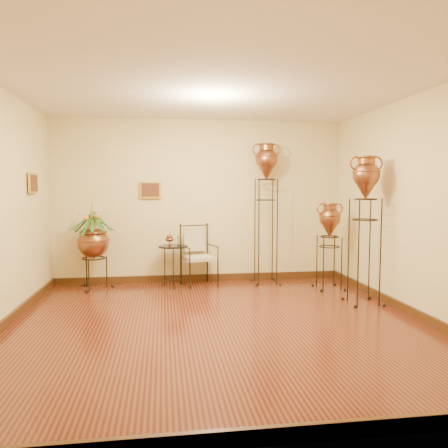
{
  "coord_description": "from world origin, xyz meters",
  "views": [
    {
      "loc": [
        -0.64,
        -5.06,
        1.62
      ],
      "look_at": [
        0.25,
        1.3,
        1.1
      ],
      "focal_mm": 35.0,
      "sensor_mm": 36.0,
      "label": 1
    }
  ],
  "objects": [
    {
      "name": "amphora_tall",
      "position": [
        1.09,
        2.15,
        1.23
      ],
      "size": [
        0.51,
        0.51,
        2.4
      ],
      "rotation": [
        0.0,
        0.0,
        0.1
      ],
      "color": "black",
      "rests_on": "ground"
    },
    {
      "name": "planter_urn",
      "position": [
        -1.76,
        2.15,
        0.81
      ],
      "size": [
        0.92,
        0.92,
        1.45
      ],
      "rotation": [
        0.0,
        0.0,
        -0.2
      ],
      "color": "black",
      "rests_on": "ground"
    },
    {
      "name": "armchair",
      "position": [
        -0.05,
        2.15,
        0.51
      ],
      "size": [
        0.7,
        0.67,
        1.01
      ],
      "rotation": [
        0.0,
        0.0,
        0.29
      ],
      "color": "black",
      "rests_on": "ground"
    },
    {
      "name": "amphora_short",
      "position": [
        2.01,
        1.62,
        0.71
      ],
      "size": [
        0.49,
        0.49,
        1.42
      ],
      "rotation": [
        0.0,
        0.0,
        -0.16
      ],
      "color": "black",
      "rests_on": "ground"
    },
    {
      "name": "side_table",
      "position": [
        -0.49,
        2.11,
        0.36
      ],
      "size": [
        0.56,
        0.56,
        0.87
      ],
      "rotation": [
        0.0,
        0.0,
        -0.21
      ],
      "color": "black",
      "rests_on": "ground"
    },
    {
      "name": "amphora_mid",
      "position": [
        2.15,
        0.67,
        1.06
      ],
      "size": [
        0.48,
        0.48,
        2.1
      ],
      "rotation": [
        0.0,
        0.0,
        0.03
      ],
      "color": "black",
      "rests_on": "ground"
    },
    {
      "name": "ground",
      "position": [
        0.0,
        0.0,
        0.0
      ],
      "size": [
        5.0,
        5.0,
        0.0
      ],
      "primitive_type": "plane",
      "color": "brown",
      "rests_on": "ground"
    },
    {
      "name": "room_shell",
      "position": [
        -0.01,
        0.01,
        1.73
      ],
      "size": [
        5.02,
        5.02,
        2.81
      ],
      "color": "beige",
      "rests_on": "ground"
    }
  ]
}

